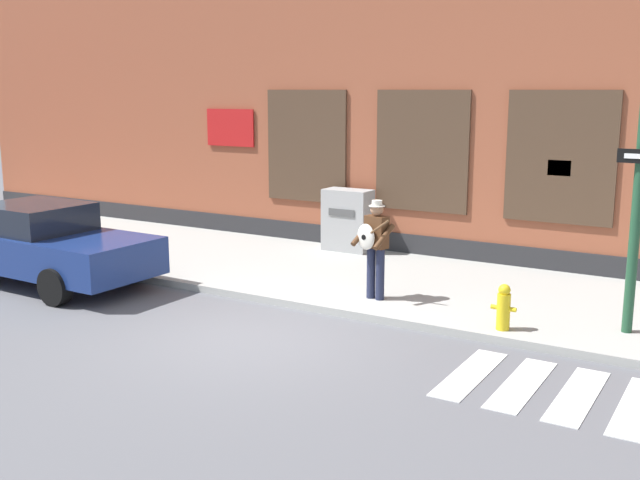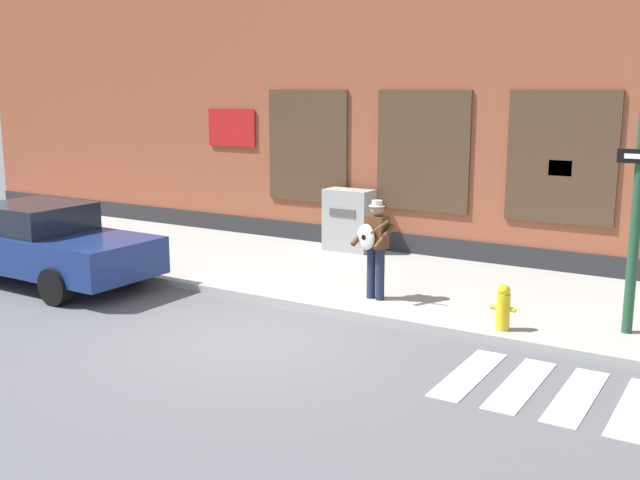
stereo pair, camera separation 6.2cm
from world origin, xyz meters
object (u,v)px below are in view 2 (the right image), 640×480
traffic_light (630,54)px  fire_hydrant (503,308)px  red_car (44,244)px  utility_box (349,220)px  busker (374,243)px

traffic_light → fire_hydrant: traffic_light is taller
red_car → utility_box: (3.79, 5.09, 0.04)m
utility_box → fire_hydrant: size_ratio=1.95×
red_car → fire_hydrant: red_car is taller
busker → traffic_light: (3.95, -0.80, 2.98)m
busker → fire_hydrant: 2.54m
red_car → traffic_light: bearing=6.0°
traffic_light → utility_box: size_ratio=4.22×
busker → utility_box: bearing=125.4°
busker → fire_hydrant: size_ratio=2.43×
red_car → utility_box: bearing=53.3°
red_car → traffic_light: (10.03, 1.06, 3.31)m
busker → traffic_light: 5.01m
utility_box → traffic_light: bearing=-32.8°
red_car → busker: (6.08, 1.86, 0.33)m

